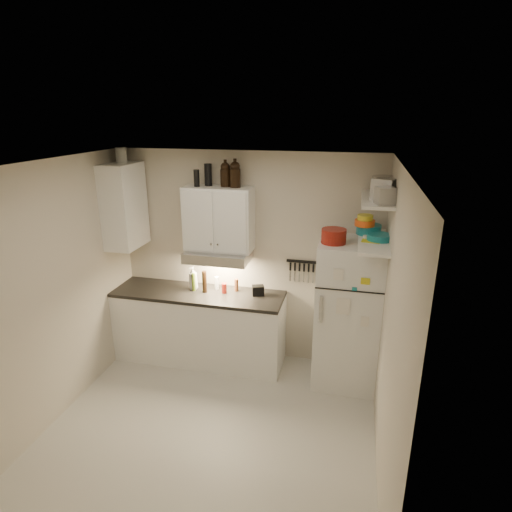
# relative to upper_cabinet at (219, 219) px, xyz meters

# --- Properties ---
(floor) EXTENTS (3.20, 3.00, 0.02)m
(floor) POSITION_rel_upper_cabinet_xyz_m (0.30, -1.33, -1.84)
(floor) COLOR beige
(floor) RESTS_ON ground
(ceiling) EXTENTS (3.20, 3.00, 0.02)m
(ceiling) POSITION_rel_upper_cabinet_xyz_m (0.30, -1.33, 0.78)
(ceiling) COLOR white
(ceiling) RESTS_ON ground
(back_wall) EXTENTS (3.20, 0.02, 2.60)m
(back_wall) POSITION_rel_upper_cabinet_xyz_m (0.30, 0.18, -0.53)
(back_wall) COLOR beige
(back_wall) RESTS_ON ground
(left_wall) EXTENTS (0.02, 3.00, 2.60)m
(left_wall) POSITION_rel_upper_cabinet_xyz_m (-1.31, -1.33, -0.53)
(left_wall) COLOR beige
(left_wall) RESTS_ON ground
(right_wall) EXTENTS (0.02, 3.00, 2.60)m
(right_wall) POSITION_rel_upper_cabinet_xyz_m (1.91, -1.33, -0.53)
(right_wall) COLOR beige
(right_wall) RESTS_ON ground
(base_cabinet) EXTENTS (2.10, 0.60, 0.88)m
(base_cabinet) POSITION_rel_upper_cabinet_xyz_m (-0.25, -0.14, -1.39)
(base_cabinet) COLOR white
(base_cabinet) RESTS_ON floor
(countertop) EXTENTS (2.10, 0.62, 0.04)m
(countertop) POSITION_rel_upper_cabinet_xyz_m (-0.25, -0.14, -0.93)
(countertop) COLOR black
(countertop) RESTS_ON base_cabinet
(upper_cabinet) EXTENTS (0.80, 0.33, 0.75)m
(upper_cabinet) POSITION_rel_upper_cabinet_xyz_m (0.00, 0.00, 0.00)
(upper_cabinet) COLOR white
(upper_cabinet) RESTS_ON back_wall
(side_cabinet) EXTENTS (0.33, 0.55, 1.00)m
(side_cabinet) POSITION_rel_upper_cabinet_xyz_m (-1.14, -0.14, 0.12)
(side_cabinet) COLOR white
(side_cabinet) RESTS_ON left_wall
(range_hood) EXTENTS (0.76, 0.46, 0.12)m
(range_hood) POSITION_rel_upper_cabinet_xyz_m (0.00, -0.06, -0.44)
(range_hood) COLOR silver
(range_hood) RESTS_ON back_wall
(fridge) EXTENTS (0.70, 0.68, 1.70)m
(fridge) POSITION_rel_upper_cabinet_xyz_m (1.55, -0.18, -0.98)
(fridge) COLOR white
(fridge) RESTS_ON floor
(shelf_hi) EXTENTS (0.30, 0.95, 0.03)m
(shelf_hi) POSITION_rel_upper_cabinet_xyz_m (1.75, -0.31, 0.38)
(shelf_hi) COLOR white
(shelf_hi) RESTS_ON right_wall
(shelf_lo) EXTENTS (0.30, 0.95, 0.03)m
(shelf_lo) POSITION_rel_upper_cabinet_xyz_m (1.75, -0.31, -0.07)
(shelf_lo) COLOR white
(shelf_lo) RESTS_ON right_wall
(knife_strip) EXTENTS (0.42, 0.02, 0.03)m
(knife_strip) POSITION_rel_upper_cabinet_xyz_m (1.00, 0.15, -0.51)
(knife_strip) COLOR black
(knife_strip) RESTS_ON back_wall
(dutch_oven) EXTENTS (0.30, 0.30, 0.15)m
(dutch_oven) POSITION_rel_upper_cabinet_xyz_m (1.35, -0.26, -0.05)
(dutch_oven) COLOR maroon
(dutch_oven) RESTS_ON fridge
(book_stack) EXTENTS (0.22, 0.25, 0.08)m
(book_stack) POSITION_rel_upper_cabinet_xyz_m (1.73, -0.32, -0.09)
(book_stack) COLOR gold
(book_stack) RESTS_ON fridge
(spice_jar) EXTENTS (0.08, 0.08, 0.11)m
(spice_jar) POSITION_rel_upper_cabinet_xyz_m (1.68, -0.27, -0.07)
(spice_jar) COLOR silver
(spice_jar) RESTS_ON fridge
(stock_pot) EXTENTS (0.30, 0.30, 0.18)m
(stock_pot) POSITION_rel_upper_cabinet_xyz_m (1.81, -0.09, 0.48)
(stock_pot) COLOR silver
(stock_pot) RESTS_ON shelf_hi
(tin_a) EXTENTS (0.26, 0.25, 0.20)m
(tin_a) POSITION_rel_upper_cabinet_xyz_m (1.80, -0.42, 0.49)
(tin_a) COLOR #AAAAAD
(tin_a) RESTS_ON shelf_hi
(tin_b) EXTENTS (0.19, 0.19, 0.16)m
(tin_b) POSITION_rel_upper_cabinet_xyz_m (1.80, -0.64, 0.47)
(tin_b) COLOR #AAAAAD
(tin_b) RESTS_ON shelf_hi
(bowl_teal) EXTENTS (0.26, 0.26, 0.10)m
(bowl_teal) POSITION_rel_upper_cabinet_xyz_m (1.70, -0.09, 0.00)
(bowl_teal) COLOR teal
(bowl_teal) RESTS_ON shelf_lo
(bowl_orange) EXTENTS (0.21, 0.21, 0.06)m
(bowl_orange) POSITION_rel_upper_cabinet_xyz_m (1.66, -0.15, 0.09)
(bowl_orange) COLOR #F05616
(bowl_orange) RESTS_ON bowl_teal
(bowl_yellow) EXTENTS (0.16, 0.16, 0.05)m
(bowl_yellow) POSITION_rel_upper_cabinet_xyz_m (1.66, -0.15, 0.14)
(bowl_yellow) COLOR gold
(bowl_yellow) RESTS_ON bowl_orange
(plates) EXTENTS (0.26, 0.26, 0.06)m
(plates) POSITION_rel_upper_cabinet_xyz_m (1.81, -0.30, -0.02)
(plates) COLOR teal
(plates) RESTS_ON shelf_lo
(growler_a) EXTENTS (0.15, 0.15, 0.28)m
(growler_a) POSITION_rel_upper_cabinet_xyz_m (0.08, 0.03, 0.52)
(growler_a) COLOR black
(growler_a) RESTS_ON upper_cabinet
(growler_b) EXTENTS (0.14, 0.14, 0.30)m
(growler_b) POSITION_rel_upper_cabinet_xyz_m (0.20, 0.01, 0.52)
(growler_b) COLOR black
(growler_b) RESTS_ON upper_cabinet
(thermos_a) EXTENTS (0.11, 0.11, 0.25)m
(thermos_a) POSITION_rel_upper_cabinet_xyz_m (-0.13, 0.04, 0.50)
(thermos_a) COLOR black
(thermos_a) RESTS_ON upper_cabinet
(thermos_b) EXTENTS (0.08, 0.08, 0.19)m
(thermos_b) POSITION_rel_upper_cabinet_xyz_m (-0.24, -0.04, 0.47)
(thermos_b) COLOR black
(thermos_b) RESTS_ON upper_cabinet
(side_jar) EXTENTS (0.15, 0.15, 0.17)m
(side_jar) POSITION_rel_upper_cabinet_xyz_m (-1.16, -0.05, 0.71)
(side_jar) COLOR silver
(side_jar) RESTS_ON side_cabinet
(soap_bottle) EXTENTS (0.17, 0.17, 0.33)m
(soap_bottle) POSITION_rel_upper_cabinet_xyz_m (-0.34, -0.05, -0.74)
(soap_bottle) COLOR white
(soap_bottle) RESTS_ON countertop
(pepper_mill) EXTENTS (0.05, 0.05, 0.16)m
(pepper_mill) POSITION_rel_upper_cabinet_xyz_m (0.20, 0.01, -0.83)
(pepper_mill) COLOR brown
(pepper_mill) RESTS_ON countertop
(oil_bottle) EXTENTS (0.05, 0.05, 0.22)m
(oil_bottle) POSITION_rel_upper_cabinet_xyz_m (-0.32, -0.10, -0.79)
(oil_bottle) COLOR #4F681A
(oil_bottle) RESTS_ON countertop
(vinegar_bottle) EXTENTS (0.07, 0.07, 0.27)m
(vinegar_bottle) POSITION_rel_upper_cabinet_xyz_m (-0.17, -0.11, -0.77)
(vinegar_bottle) COLOR black
(vinegar_bottle) RESTS_ON countertop
(clear_bottle) EXTENTS (0.06, 0.06, 0.16)m
(clear_bottle) POSITION_rel_upper_cabinet_xyz_m (-0.06, 0.02, -0.82)
(clear_bottle) COLOR silver
(clear_bottle) RESTS_ON countertop
(red_jar) EXTENTS (0.08, 0.08, 0.13)m
(red_jar) POSITION_rel_upper_cabinet_xyz_m (0.07, -0.08, -0.84)
(red_jar) COLOR maroon
(red_jar) RESTS_ON countertop
(caddy) EXTENTS (0.16, 0.14, 0.12)m
(caddy) POSITION_rel_upper_cabinet_xyz_m (0.48, -0.04, -0.85)
(caddy) COLOR black
(caddy) RESTS_ON countertop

